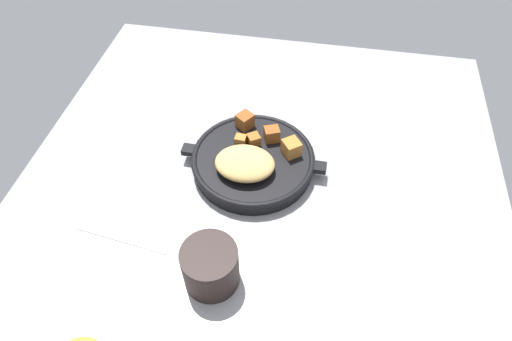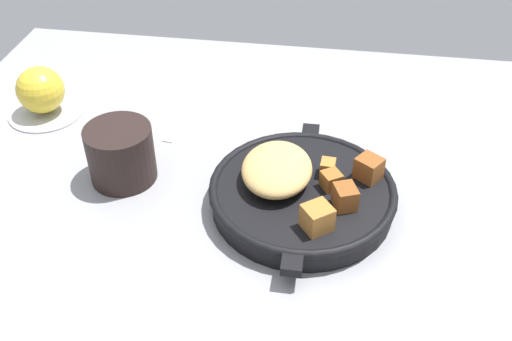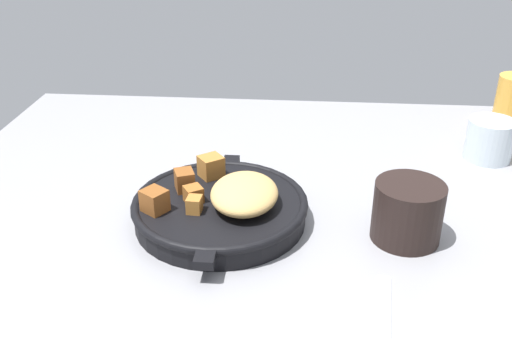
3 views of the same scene
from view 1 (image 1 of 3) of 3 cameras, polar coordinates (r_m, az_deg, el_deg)
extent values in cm
cube|color=gray|center=(84.21, 0.22, -3.47)|extent=(93.28, 103.26, 2.40)
cylinder|color=black|center=(86.13, -0.37, 1.07)|extent=(23.36, 23.36, 3.17)
torus|color=black|center=(85.14, -0.38, 1.66)|extent=(24.09, 24.09, 1.20)
cube|color=black|center=(87.87, -8.68, 2.66)|extent=(2.64, 2.40, 1.20)
cube|color=black|center=(84.65, 8.23, 0.38)|extent=(2.64, 2.40, 1.20)
ellipsoid|color=tan|center=(81.47, -1.46, 0.94)|extent=(11.23, 9.00, 3.61)
cube|color=brown|center=(87.24, 2.06, 4.72)|extent=(3.61, 3.39, 2.90)
cube|color=#935623|center=(86.56, -0.29, 4.01)|extent=(3.11, 3.11, 2.25)
cube|color=brown|center=(89.93, -1.45, 6.48)|extent=(4.02, 4.07, 3.01)
cube|color=#A86B2D|center=(84.70, 4.61, 2.96)|extent=(4.28, 4.31, 3.15)
cube|color=#A86B2D|center=(86.58, -2.01, 3.92)|extent=(2.24, 2.00, 2.12)
cube|color=silver|center=(80.99, -16.99, -8.28)|extent=(17.54, 3.73, 0.36)
cylinder|color=black|center=(70.77, -5.93, -12.29)|extent=(9.00, 9.00, 7.92)
camera|label=2|loc=(0.76, 52.46, 21.86)|focal=41.22mm
camera|label=3|loc=(0.93, -50.65, 18.45)|focal=40.38mm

